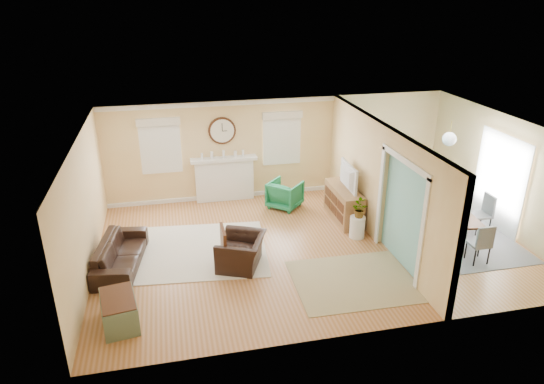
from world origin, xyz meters
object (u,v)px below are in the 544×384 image
object	(u,v)px
credenza	(344,204)
dining_table	(449,223)
eames_chair	(241,252)
green_chair	(285,194)
sofa	(120,253)

from	to	relation	value
credenza	dining_table	distance (m)	2.42
eames_chair	green_chair	xyz separation A→B (m)	(1.53, 2.58, 0.03)
dining_table	eames_chair	bearing A→B (deg)	100.62
green_chair	credenza	world-z (taller)	credenza
credenza	eames_chair	bearing A→B (deg)	-149.69
dining_table	green_chair	bearing A→B (deg)	61.85
sofa	green_chair	size ratio (longest dim) A/B	2.54
sofa	credenza	distance (m)	5.21
credenza	dining_table	world-z (taller)	credenza
eames_chair	credenza	size ratio (longest dim) A/B	0.66
sofa	dining_table	xyz separation A→B (m)	(7.13, -0.21, 0.01)
green_chair	dining_table	bearing A→B (deg)	-172.48
eames_chair	green_chair	bearing A→B (deg)	172.34
green_chair	dining_table	size ratio (longest dim) A/B	0.46
green_chair	credenza	distance (m)	1.56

